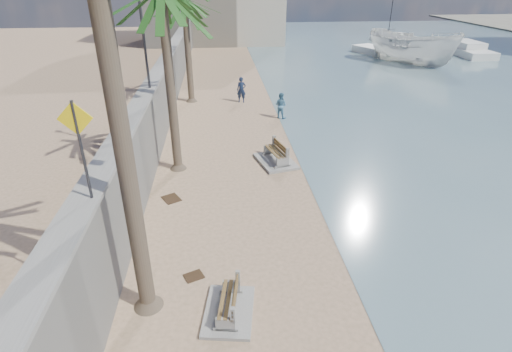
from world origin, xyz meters
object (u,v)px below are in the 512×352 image
bench_far (276,155)px  sailboat_west (388,36)px  bench_near (229,303)px  person_b (281,104)px  boat_cruiser (412,46)px  yacht_far (388,54)px  yacht_near (459,49)px  palm_back (184,1)px  person_a (241,88)px

bench_far → sailboat_west: sailboat_west is taller
bench_near → person_b: person_b is taller
boat_cruiser → bench_near: bearing=-155.7°
yacht_far → yacht_near: bearing=-102.7°
person_b → yacht_far: size_ratio=0.20×
person_b → yacht_near: size_ratio=0.17×
bench_far → palm_back: size_ratio=0.34×
yacht_far → sailboat_west: bearing=-46.2°
yacht_near → sailboat_west: sailboat_west is taller
yacht_near → palm_back: bearing=121.6°
bench_far → sailboat_west: (22.21, 41.01, -0.10)m
person_b → yacht_near: (25.07, 22.29, -0.58)m
person_b → sailboat_west: (20.95, 34.12, -0.60)m
person_b → yacht_far: person_b is taller
person_a → sailboat_west: (23.26, 30.32, -0.71)m
person_a → yacht_near: bearing=42.5°
bench_near → yacht_far: (19.40, 36.89, -0.00)m
palm_back → yacht_far: 27.49m
bench_far → palm_back: palm_back is taller
bench_near → yacht_far: size_ratio=0.23×
bench_near → sailboat_west: bearing=63.9°
bench_near → person_b: size_ratio=1.14×
yacht_near → yacht_far: (-9.61, -2.02, 0.00)m
person_a → person_b: person_a is taller
bench_far → boat_cruiser: (17.34, 23.01, 1.42)m
person_a → person_b: 4.45m
person_b → yacht_far: 25.51m
palm_back → yacht_far: palm_back is taller
bench_near → sailboat_west: sailboat_west is taller
bench_far → person_b: person_b is taller
person_a → person_b: bearing=-50.2°
yacht_far → palm_back: bearing=102.0°
bench_far → yacht_far: size_ratio=0.29×
bench_near → palm_back: 22.05m
palm_back → sailboat_west: 40.66m
bench_far → bench_near: bearing=-105.4°
palm_back → boat_cruiser: 25.49m
person_b → boat_cruiser: bearing=-98.3°
palm_back → sailboat_west: size_ratio=0.79×
palm_back → sailboat_west: (26.93, 29.76, -6.51)m
palm_back → person_b: 9.48m
bench_far → yacht_near: (26.33, 29.18, -0.08)m
boat_cruiser → yacht_near: size_ratio=0.40×
bench_far → yacht_near: 39.31m
palm_back → yacht_far: (21.45, 15.92, -6.50)m
bench_near → boat_cruiser: 38.40m
person_a → yacht_far: bearing=51.3°
person_a → boat_cruiser: bearing=42.3°
bench_far → yacht_near: bearing=47.9°
bench_far → yacht_far: 31.90m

